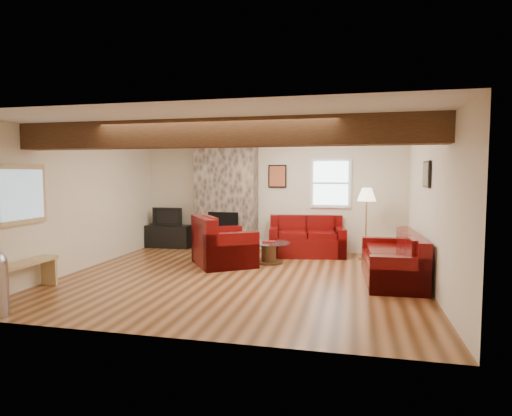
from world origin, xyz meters
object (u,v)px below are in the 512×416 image
at_px(armchair_red, 224,241).
at_px(sofa_three, 392,257).
at_px(tv_cabinet, 169,236).
at_px(loveseat, 307,236).
at_px(coffee_table, 269,253).
at_px(floor_lamp, 367,198).
at_px(television, 169,216).

bearing_deg(armchair_red, sofa_three, -134.10).
distance_m(sofa_three, tv_cabinet, 5.37).
height_order(armchair_red, tv_cabinet, armchair_red).
height_order(sofa_three, tv_cabinet, sofa_three).
xyz_separation_m(loveseat, coffee_table, (-0.64, -0.94, -0.22)).
relative_size(loveseat, floor_lamp, 1.08).
bearing_deg(loveseat, sofa_three, -57.80).
relative_size(sofa_three, tv_cabinet, 1.91).
height_order(sofa_three, floor_lamp, floor_lamp).
bearing_deg(floor_lamp, tv_cabinet, 174.54).
bearing_deg(tv_cabinet, floor_lamp, -5.46).
bearing_deg(armchair_red, television, 15.25).
bearing_deg(loveseat, armchair_red, -147.15).
distance_m(loveseat, armchair_red, 1.95).
distance_m(sofa_three, loveseat, 2.43).
relative_size(loveseat, television, 2.14).
bearing_deg(floor_lamp, coffee_table, -156.89).
relative_size(coffee_table, tv_cabinet, 0.79).
height_order(loveseat, floor_lamp, floor_lamp).
bearing_deg(floor_lamp, television, 174.54).
relative_size(loveseat, armchair_red, 1.37).
xyz_separation_m(loveseat, armchair_red, (-1.45, -1.30, 0.05)).
bearing_deg(tv_cabinet, armchair_red, -40.46).
distance_m(coffee_table, tv_cabinet, 2.96).
height_order(tv_cabinet, television, television).
bearing_deg(coffee_table, floor_lamp, 23.11).
height_order(loveseat, tv_cabinet, loveseat).
xyz_separation_m(loveseat, television, (-3.33, 0.30, 0.32)).
height_order(coffee_table, tv_cabinet, tv_cabinet).
bearing_deg(loveseat, floor_lamp, -15.27).
relative_size(armchair_red, floor_lamp, 0.79).
distance_m(sofa_three, television, 5.38).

